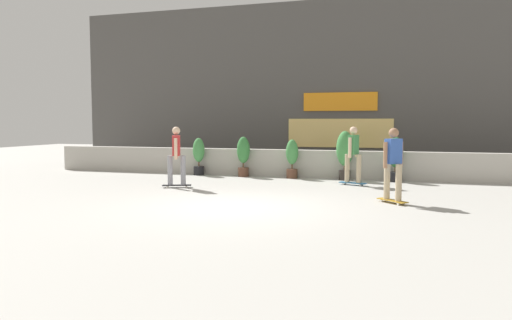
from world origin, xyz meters
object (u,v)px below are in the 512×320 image
object	(u,v)px
skater_mid_plaza	(393,162)
potted_plant_2	(292,157)
potted_plant_3	(345,151)
potted_plant_4	(395,156)
skater_by_wall_left	(353,153)
potted_plant_1	(243,154)
potted_plant_0	(199,155)
skater_foreground	(176,154)

from	to	relation	value
skater_mid_plaza	potted_plant_2	bearing A→B (deg)	128.18
potted_plant_3	potted_plant_4	size ratio (longest dim) A/B	1.12
potted_plant_3	potted_plant_4	bearing A→B (deg)	0.00
potted_plant_3	skater_by_wall_left	bearing A→B (deg)	-72.50
potted_plant_1	potted_plant_4	xyz separation A→B (m)	(4.89, -0.00, 0.03)
potted_plant_4	skater_mid_plaza	distance (m)	4.12
potted_plant_0	skater_by_wall_left	distance (m)	5.49
potted_plant_3	potted_plant_1	bearing A→B (deg)	180.00
potted_plant_3	skater_foreground	distance (m)	5.31
potted_plant_4	skater_foreground	distance (m)	6.60
potted_plant_4	skater_by_wall_left	distance (m)	1.67
potted_plant_1	skater_by_wall_left	size ratio (longest dim) A/B	0.79
potted_plant_4	skater_mid_plaza	bearing A→B (deg)	-89.82
potted_plant_2	skater_mid_plaza	size ratio (longest dim) A/B	0.74
potted_plant_2	skater_foreground	size ratio (longest dim) A/B	0.74
potted_plant_3	skater_by_wall_left	world-z (taller)	skater_by_wall_left
potted_plant_2	skater_foreground	distance (m)	4.08
skater_by_wall_left	potted_plant_4	bearing A→B (deg)	45.86
potted_plant_0	skater_by_wall_left	xyz separation A→B (m)	(5.36, -1.19, 0.24)
potted_plant_1	potted_plant_3	size ratio (longest dim) A/B	0.86
potted_plant_1	potted_plant_4	distance (m)	4.89
potted_plant_2	skater_by_wall_left	size ratio (longest dim) A/B	0.74
potted_plant_2	skater_mid_plaza	distance (m)	5.25
potted_plant_2	skater_foreground	bearing A→B (deg)	-129.26
potted_plant_0	skater_foreground	bearing A→B (deg)	-77.30
potted_plant_0	potted_plant_3	size ratio (longest dim) A/B	0.83
potted_plant_1	skater_by_wall_left	xyz separation A→B (m)	(3.74, -1.19, 0.19)
potted_plant_3	potted_plant_4	xyz separation A→B (m)	(1.53, 0.00, -0.12)
potted_plant_1	skater_foreground	distance (m)	3.29
skater_mid_plaza	skater_foreground	world-z (taller)	same
potted_plant_1	skater_foreground	xyz separation A→B (m)	(-0.91, -3.15, 0.19)
potted_plant_0	potted_plant_1	xyz separation A→B (m)	(1.62, 0.00, 0.05)
potted_plant_1	potted_plant_3	distance (m)	3.36
potted_plant_1	skater_by_wall_left	distance (m)	3.93
potted_plant_3	skater_foreground	world-z (taller)	skater_foreground
potted_plant_2	potted_plant_4	bearing A→B (deg)	-0.00
potted_plant_3	skater_foreground	bearing A→B (deg)	-143.57
skater_foreground	skater_by_wall_left	bearing A→B (deg)	22.88
potted_plant_1	potted_plant_4	bearing A→B (deg)	-0.00
potted_plant_1	potted_plant_3	xyz separation A→B (m)	(3.36, -0.00, 0.15)
potted_plant_2	potted_plant_3	distance (m)	1.71
skater_by_wall_left	skater_mid_plaza	xyz separation A→B (m)	(1.17, -2.93, 0.00)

